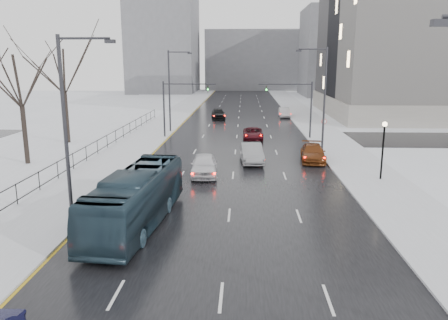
# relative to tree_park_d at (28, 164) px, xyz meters

# --- Properties ---
(road) EXTENTS (16.00, 150.00, 0.04)m
(road) POSITION_rel_tree_park_d_xyz_m (17.80, 26.00, 0.02)
(road) COLOR black
(road) RESTS_ON ground
(cross_road) EXTENTS (130.00, 10.00, 0.04)m
(cross_road) POSITION_rel_tree_park_d_xyz_m (17.80, 14.00, 0.02)
(cross_road) COLOR black
(cross_road) RESTS_ON ground
(sidewalk_left) EXTENTS (5.00, 150.00, 0.16)m
(sidewalk_left) POSITION_rel_tree_park_d_xyz_m (7.30, 26.00, 0.08)
(sidewalk_left) COLOR silver
(sidewalk_left) RESTS_ON ground
(sidewalk_right) EXTENTS (5.00, 150.00, 0.16)m
(sidewalk_right) POSITION_rel_tree_park_d_xyz_m (28.30, 26.00, 0.08)
(sidewalk_right) COLOR silver
(sidewalk_right) RESTS_ON ground
(park_strip) EXTENTS (14.00, 150.00, 0.12)m
(park_strip) POSITION_rel_tree_park_d_xyz_m (-2.20, 26.00, 0.06)
(park_strip) COLOR white
(park_strip) RESTS_ON ground
(tree_park_d) EXTENTS (8.75, 8.75, 12.50)m
(tree_park_d) POSITION_rel_tree_park_d_xyz_m (0.00, 0.00, 0.00)
(tree_park_d) COLOR black
(tree_park_d) RESTS_ON ground
(tree_park_e) EXTENTS (9.45, 9.45, 13.50)m
(tree_park_e) POSITION_rel_tree_park_d_xyz_m (-0.40, 10.00, 0.00)
(tree_park_e) COLOR black
(tree_park_e) RESTS_ON ground
(iron_fence) EXTENTS (0.06, 70.00, 1.30)m
(iron_fence) POSITION_rel_tree_park_d_xyz_m (4.80, -4.00, 0.91)
(iron_fence) COLOR black
(iron_fence) RESTS_ON sidewalk_left
(streetlight_r_mid) EXTENTS (2.95, 0.25, 10.00)m
(streetlight_r_mid) POSITION_rel_tree_park_d_xyz_m (25.97, 6.00, 5.62)
(streetlight_r_mid) COLOR #2D2D33
(streetlight_r_mid) RESTS_ON ground
(streetlight_l_near) EXTENTS (2.95, 0.25, 10.00)m
(streetlight_l_near) POSITION_rel_tree_park_d_xyz_m (9.63, -14.00, 5.62)
(streetlight_l_near) COLOR #2D2D33
(streetlight_l_near) RESTS_ON ground
(streetlight_l_far) EXTENTS (2.95, 0.25, 10.00)m
(streetlight_l_far) POSITION_rel_tree_park_d_xyz_m (9.63, 18.00, 5.62)
(streetlight_l_far) COLOR #2D2D33
(streetlight_l_far) RESTS_ON ground
(lamppost_r_mid) EXTENTS (0.36, 0.36, 4.28)m
(lamppost_r_mid) POSITION_rel_tree_park_d_xyz_m (28.80, -4.00, 2.94)
(lamppost_r_mid) COLOR black
(lamppost_r_mid) RESTS_ON sidewalk_right
(mast_signal_right) EXTENTS (6.10, 0.33, 6.50)m
(mast_signal_right) POSITION_rel_tree_park_d_xyz_m (25.13, 14.00, 4.11)
(mast_signal_right) COLOR #2D2D33
(mast_signal_right) RESTS_ON ground
(mast_signal_left) EXTENTS (6.10, 0.33, 6.50)m
(mast_signal_left) POSITION_rel_tree_park_d_xyz_m (10.47, 14.00, 4.11)
(mast_signal_left) COLOR #2D2D33
(mast_signal_left) RESTS_ON ground
(no_uturn_sign) EXTENTS (0.60, 0.06, 2.70)m
(no_uturn_sign) POSITION_rel_tree_park_d_xyz_m (27.00, 10.00, 2.30)
(no_uturn_sign) COLOR #2D2D33
(no_uturn_sign) RESTS_ON sidewalk_right
(bldg_far_right) EXTENTS (24.00, 20.00, 22.00)m
(bldg_far_right) POSITION_rel_tree_park_d_xyz_m (45.80, 81.00, 11.00)
(bldg_far_right) COLOR slate
(bldg_far_right) RESTS_ON ground
(bldg_far_left) EXTENTS (18.00, 22.00, 28.00)m
(bldg_far_left) POSITION_rel_tree_park_d_xyz_m (-4.20, 91.00, 14.00)
(bldg_far_left) COLOR slate
(bldg_far_left) RESTS_ON ground
(bldg_far_center) EXTENTS (30.00, 18.00, 18.00)m
(bldg_far_center) POSITION_rel_tree_park_d_xyz_m (21.80, 106.00, 9.00)
(bldg_far_center) COLOR slate
(bldg_far_center) RESTS_ON ground
(bus) EXTENTS (3.43, 11.00, 3.02)m
(bus) POSITION_rel_tree_park_d_xyz_m (12.91, -13.77, 1.55)
(bus) COLOR #243A47
(bus) RESTS_ON road
(sedan_center_near) EXTENTS (2.29, 5.02, 1.67)m
(sedan_center_near) POSITION_rel_tree_park_d_xyz_m (15.56, -3.13, 0.87)
(sedan_center_near) COLOR silver
(sedan_center_near) RESTS_ON road
(sedan_right_near) EXTENTS (2.19, 5.23, 1.68)m
(sedan_right_near) POSITION_rel_tree_park_d_xyz_m (19.29, 1.54, 0.88)
(sedan_right_near) COLOR gray
(sedan_right_near) RESTS_ON road
(sedan_right_cross) EXTENTS (2.25, 4.82, 1.33)m
(sedan_right_cross) POSITION_rel_tree_park_d_xyz_m (19.65, 13.22, 0.71)
(sedan_right_cross) COLOR #420B14
(sedan_right_cross) RESTS_ON road
(sedan_right_far) EXTENTS (2.49, 5.24, 1.48)m
(sedan_right_far) POSITION_rel_tree_park_d_xyz_m (24.75, 2.33, 0.78)
(sedan_right_far) COLOR #693112
(sedan_right_far) RESTS_ON road
(sedan_center_far) EXTENTS (2.56, 5.00, 1.63)m
(sedan_center_far) POSITION_rel_tree_park_d_xyz_m (14.65, 31.12, 0.85)
(sedan_center_far) COLOR black
(sedan_center_far) RESTS_ON road
(sedan_right_distant) EXTENTS (1.62, 4.58, 1.51)m
(sedan_right_distant) POSITION_rel_tree_park_d_xyz_m (25.00, 33.72, 0.79)
(sedan_right_distant) COLOR silver
(sedan_right_distant) RESTS_ON road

